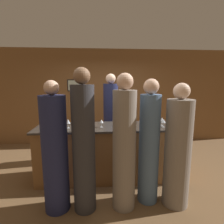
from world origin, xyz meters
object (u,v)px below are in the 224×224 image
(guest_1, at_px, (55,153))
(guest_2, at_px, (149,146))
(bartender, at_px, (111,119))
(guest_3, at_px, (178,151))
(guest_0, at_px, (84,146))
(guest_4, at_px, (124,147))
(wine_bottle_0, at_px, (80,118))

(guest_1, distance_m, guest_2, 1.37)
(bartender, height_order, guest_1, bartender)
(guest_3, bearing_deg, guest_2, 164.43)
(guest_0, relative_size, guest_2, 1.08)
(guest_0, xyz_separation_m, guest_3, (1.36, 0.01, -0.12))
(guest_1, bearing_deg, guest_4, -1.59)
(bartender, height_order, guest_3, bartender)
(guest_1, xyz_separation_m, guest_4, (0.97, -0.03, 0.06))
(wine_bottle_0, bearing_deg, guest_3, -35.82)
(bartender, distance_m, guest_2, 1.73)
(guest_0, bearing_deg, guest_2, 7.08)
(guest_2, distance_m, guest_4, 0.41)
(guest_3, height_order, guest_4, guest_4)
(guest_2, xyz_separation_m, guest_3, (0.40, -0.11, -0.05))
(guest_4, bearing_deg, guest_3, 0.22)
(guest_1, relative_size, wine_bottle_0, 6.65)
(guest_1, height_order, wine_bottle_0, guest_1)
(guest_2, distance_m, guest_3, 0.42)
(guest_2, bearing_deg, guest_1, -176.36)
(guest_0, relative_size, guest_3, 1.11)
(guest_1, xyz_separation_m, guest_3, (1.76, -0.02, -0.02))
(bartender, distance_m, guest_0, 1.85)
(bartender, relative_size, guest_4, 1.04)
(bartender, height_order, wine_bottle_0, bartender)
(guest_4, xyz_separation_m, wine_bottle_0, (-0.73, 1.10, 0.21))
(guest_1, relative_size, guest_2, 0.99)
(guest_0, relative_size, guest_4, 1.04)
(bartender, xyz_separation_m, wine_bottle_0, (-0.66, -0.68, 0.18))
(guest_0, xyz_separation_m, guest_4, (0.57, 0.01, -0.04))
(guest_4, height_order, wine_bottle_0, guest_4)
(guest_1, bearing_deg, bartender, 62.66)
(guest_1, bearing_deg, wine_bottle_0, 77.22)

